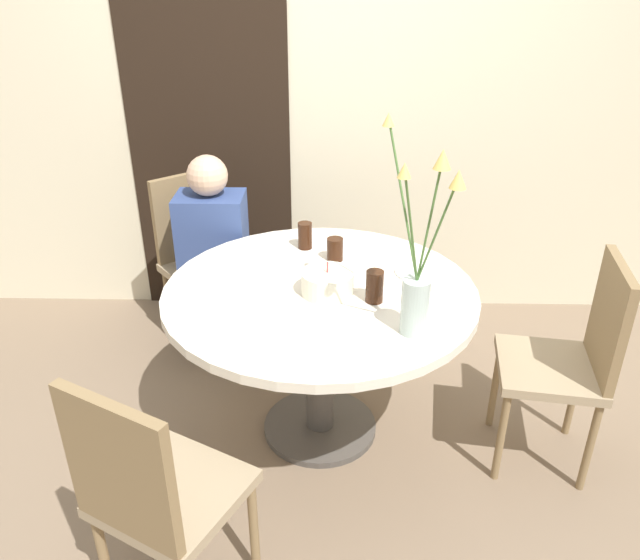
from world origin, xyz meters
TOP-DOWN VIEW (x-y plane):
  - ground_plane at (0.00, 0.00)m, footprint 16.00×16.00m
  - wall_back at (0.00, 1.22)m, footprint 8.00×0.05m
  - doorway_panel at (-0.64, 1.19)m, footprint 0.90×0.01m
  - dining_table at (0.00, 0.00)m, footprint 1.28×1.28m
  - chair_far_back at (-0.66, 0.78)m, footprint 0.56×0.56m
  - chair_left_flank at (-0.47, -0.90)m, footprint 0.54×0.54m
  - chair_near_front at (1.01, -0.15)m, footprint 0.46×0.46m
  - birthday_cake at (0.03, -0.04)m, footprint 0.21×0.21m
  - flower_vase at (0.35, -0.33)m, footprint 0.25×0.30m
  - side_plate at (0.42, 0.15)m, footprint 0.20×0.20m
  - drink_glass_0 at (0.06, 0.27)m, footprint 0.07×0.07m
  - drink_glass_1 at (0.21, -0.10)m, footprint 0.07×0.07m
  - drink_glass_2 at (-0.08, 0.40)m, footprint 0.07×0.07m
  - person_guest at (-0.56, 0.65)m, footprint 0.34×0.24m

SIDE VIEW (x-z plane):
  - ground_plane at x=0.00m, z-range 0.00..0.00m
  - person_guest at x=-0.56m, z-range -0.03..1.06m
  - chair_far_back at x=-0.66m, z-range 0.07..1.00m
  - chair_left_flank at x=-0.47m, z-range 0.07..1.00m
  - chair_near_front at x=1.01m, z-range 0.07..1.00m
  - dining_table at x=0.00m, z-range 0.24..0.97m
  - side_plate at x=0.42m, z-range 0.73..0.74m
  - birthday_cake at x=0.03m, z-range 0.71..0.85m
  - drink_glass_0 at x=0.06m, z-range 0.73..0.84m
  - drink_glass_2 at x=-0.08m, z-range 0.73..0.86m
  - drink_glass_1 at x=0.21m, z-range 0.73..0.86m
  - flower_vase at x=0.35m, z-range 0.58..1.33m
  - doorway_panel at x=-0.64m, z-range 0.00..2.05m
  - wall_back at x=0.00m, z-range 0.00..2.60m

